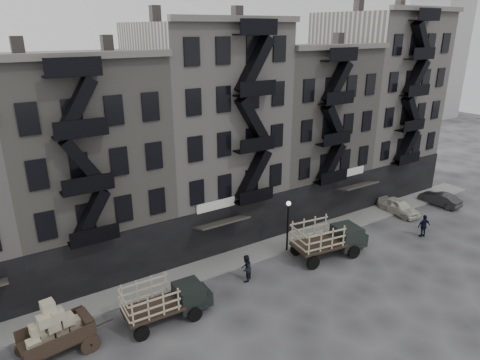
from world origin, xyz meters
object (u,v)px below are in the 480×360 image
car_east (399,207)px  car_far (440,199)px  policeman (424,226)px  wagon (52,326)px  stake_truck_east (328,236)px  stake_truck_west (165,298)px  pedestrian_mid (246,268)px

car_east → car_far: bearing=-6.9°
car_far → policeman: (-7.32, -3.33, 0.33)m
wagon → policeman: (28.72, -2.00, -0.90)m
wagon → car_east: wagon is taller
stake_truck_east → policeman: stake_truck_east is taller
stake_truck_west → stake_truck_east: stake_truck_east is taller
stake_truck_east → wagon: bearing=-172.7°
wagon → stake_truck_west: (6.14, -0.42, -0.37)m
stake_truck_west → stake_truck_east: 13.54m
stake_truck_west → stake_truck_east: bearing=3.2°
wagon → stake_truck_east: 19.67m
car_east → pedestrian_mid: size_ratio=2.14×
policeman → car_east: bearing=-101.7°
car_far → car_east: bearing=-12.9°
pedestrian_mid → policeman: 16.40m
car_far → pedestrian_mid: 23.55m
policeman → pedestrian_mid: bearing=7.1°
car_east → car_far: (5.15, -0.86, -0.06)m
car_east → wagon: bearing=-173.4°
car_east → pedestrian_mid: bearing=-172.1°
stake_truck_west → policeman: stake_truck_west is taller
stake_truck_west → policeman: size_ratio=2.72×
car_far → pedestrian_mid: bearing=-1.4°
stake_truck_west → policeman: bearing=-2.4°
stake_truck_west → car_east: 24.91m
stake_truck_west → pedestrian_mid: (6.37, 0.90, -0.53)m
wagon → stake_truck_east: bearing=-7.3°
stake_truck_west → wagon: bearing=177.7°
wagon → policeman: bearing=-11.2°
wagon → pedestrian_mid: (12.51, 0.48, -0.90)m
car_east → car_far: size_ratio=1.06×
pedestrian_mid → policeman: (16.21, -2.48, -0.00)m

